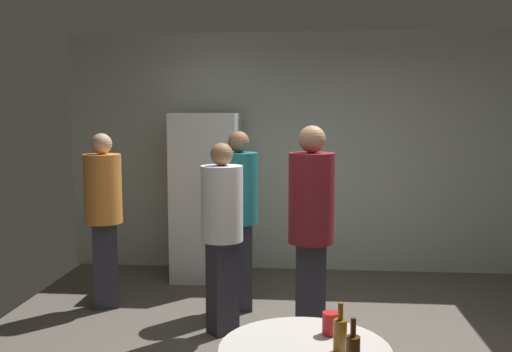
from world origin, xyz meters
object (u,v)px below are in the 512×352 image
at_px(person_in_maroon_shirt, 311,221).
at_px(person_in_orange_shirt, 103,207).
at_px(person_in_white_shirt, 222,224).
at_px(beer_bottle_amber, 340,334).
at_px(beer_bottle_brown, 353,352).
at_px(plastic_cup_red, 330,323).
at_px(refrigerator, 207,196).
at_px(person_in_teal_shirt, 239,207).

relative_size(person_in_maroon_shirt, person_in_orange_shirt, 1.06).
bearing_deg(person_in_orange_shirt, person_in_white_shirt, 44.59).
xyz_separation_m(beer_bottle_amber, beer_bottle_brown, (0.04, -0.19, 0.00)).
bearing_deg(person_in_orange_shirt, person_in_maroon_shirt, 44.80).
relative_size(plastic_cup_red, person_in_white_shirt, 0.07).
xyz_separation_m(beer_bottle_amber, person_in_maroon_shirt, (-0.11, 1.68, 0.19)).
xyz_separation_m(beer_bottle_brown, plastic_cup_red, (-0.07, 0.39, -0.03)).
bearing_deg(person_in_white_shirt, person_in_orange_shirt, -155.80).
xyz_separation_m(plastic_cup_red, person_in_white_shirt, (-0.79, 1.79, 0.12)).
distance_m(beer_bottle_amber, beer_bottle_brown, 0.19).
bearing_deg(beer_bottle_amber, beer_bottle_brown, -77.86).
xyz_separation_m(person_in_white_shirt, person_in_orange_shirt, (-1.17, 0.52, 0.03)).
relative_size(beer_bottle_brown, person_in_white_shirt, 0.15).
bearing_deg(person_in_maroon_shirt, person_in_white_shirt, -115.80).
xyz_separation_m(refrigerator, person_in_orange_shirt, (-0.78, -1.04, 0.05)).
height_order(refrigerator, person_in_maroon_shirt, refrigerator).
xyz_separation_m(beer_bottle_brown, person_in_orange_shirt, (-2.04, 2.70, 0.13)).
distance_m(beer_bottle_brown, plastic_cup_red, 0.40).
bearing_deg(person_in_white_shirt, plastic_cup_red, -18.01).
bearing_deg(plastic_cup_red, beer_bottle_amber, -80.34).
relative_size(person_in_white_shirt, person_in_maroon_shirt, 0.91).
bearing_deg(beer_bottle_amber, person_in_orange_shirt, 128.56).
relative_size(refrigerator, person_in_white_shirt, 1.15).
bearing_deg(person_in_teal_shirt, person_in_orange_shirt, -102.06).
distance_m(plastic_cup_red, person_in_white_shirt, 1.96).
xyz_separation_m(beer_bottle_amber, person_in_teal_shirt, (-0.75, 2.54, 0.14)).
xyz_separation_m(refrigerator, person_in_maroon_shirt, (1.11, -1.87, 0.11)).
height_order(beer_bottle_amber, person_in_maroon_shirt, person_in_maroon_shirt).
bearing_deg(beer_bottle_brown, person_in_maroon_shirt, 94.70).
bearing_deg(refrigerator, person_in_white_shirt, -75.71).
xyz_separation_m(refrigerator, beer_bottle_brown, (1.27, -3.74, -0.08)).
relative_size(plastic_cup_red, person_in_teal_shirt, 0.07).
xyz_separation_m(beer_bottle_brown, person_in_maroon_shirt, (-0.15, 1.87, 0.19)).
bearing_deg(person_in_orange_shirt, person_in_teal_shirt, 69.69).
relative_size(beer_bottle_brown, person_in_teal_shirt, 0.14).
height_order(person_in_maroon_shirt, person_in_teal_shirt, person_in_maroon_shirt).
distance_m(refrigerator, person_in_orange_shirt, 1.30).
bearing_deg(person_in_maroon_shirt, person_in_teal_shirt, -145.66).
relative_size(beer_bottle_amber, plastic_cup_red, 2.09).
distance_m(person_in_teal_shirt, person_in_orange_shirt, 1.25).
xyz_separation_m(person_in_maroon_shirt, person_in_orange_shirt, (-1.89, 0.83, -0.06)).
bearing_deg(person_in_white_shirt, refrigerator, 152.37).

